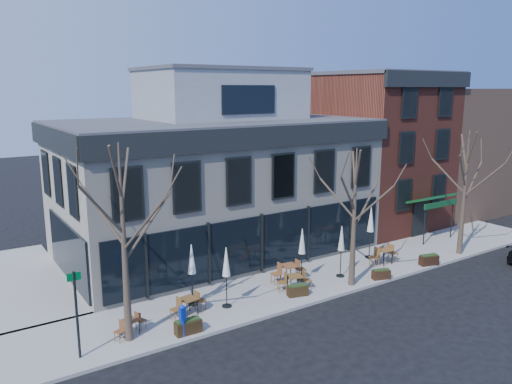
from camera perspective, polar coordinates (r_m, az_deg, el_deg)
ground at (r=27.59m, az=0.53°, el=-9.53°), size 120.00×120.00×0.00m
sidewalk_front at (r=27.87m, az=8.68°, el=-9.29°), size 33.50×4.70×0.15m
sidewalk_side at (r=29.25m, az=-25.54°, el=-9.32°), size 4.50×12.00×0.15m
corner_building at (r=30.54m, az=-4.64°, el=1.74°), size 18.39×10.39×11.10m
red_brick_building at (r=38.20m, az=12.71°, el=4.89°), size 8.20×11.78×11.18m
bg_building at (r=46.55m, az=20.39°, el=4.84°), size 12.00×12.00×10.00m
tree_corner at (r=19.91m, az=-14.83°, el=-5.51°), size 3.93×3.98×7.92m
tree_mid at (r=25.37m, az=11.18°, el=-2.68°), size 3.50×3.55×7.04m
tree_right at (r=32.16m, az=22.74°, el=0.09°), size 3.72×3.77×7.48m
sign_pole at (r=19.90m, az=-19.84°, el=-12.52°), size 0.50×0.10×3.40m
call_box at (r=20.96m, az=-8.39°, el=-14.20°), size 0.28×0.28×1.40m
cafe_set_0 at (r=21.60m, az=-14.16°, el=-14.57°), size 1.58×1.00×0.82m
cafe_set_1 at (r=22.83m, az=-7.74°, el=-12.62°), size 1.85×0.85×0.95m
cafe_set_2 at (r=25.28m, az=4.44°, el=-10.09°), size 1.80×1.03×0.93m
cafe_set_3 at (r=26.35m, az=3.75°, el=-9.00°), size 2.04×0.89×1.06m
cafe_set_5 at (r=29.67m, az=14.41°, el=-6.94°), size 2.01×0.82×1.06m
umbrella_0 at (r=23.22m, az=-7.36°, el=-8.00°), size 0.47×0.47×2.92m
umbrella_1 at (r=22.88m, az=-3.42°, el=-8.35°), size 0.46×0.46×2.85m
umbrella_2 at (r=25.98m, az=5.29°, el=-5.95°), size 0.45×0.45×2.82m
umbrella_3 at (r=26.81m, az=9.74°, el=-5.55°), size 0.45×0.45×2.79m
umbrella_4 at (r=30.05m, az=12.98°, el=-3.41°), size 0.49×0.49×3.06m
planter_0 at (r=21.35m, az=-7.75°, el=-14.97°), size 1.12×0.48×0.62m
planter_1 at (r=24.71m, az=4.77°, el=-11.13°), size 1.07×0.65×0.56m
planter_2 at (r=27.46m, az=14.11°, el=-9.08°), size 1.03×0.66×0.54m
planter_3 at (r=30.30m, az=19.15°, el=-7.32°), size 1.17×0.70×0.61m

